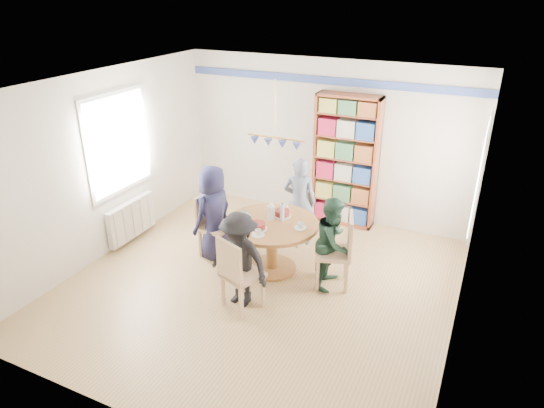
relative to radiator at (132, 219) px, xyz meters
The scene contains 14 objects.
ground 2.46m from the radiator, ahead, with size 5.00×5.00×0.00m, color tan.
room_shell 2.58m from the radiator, 14.73° to the left, with size 5.00×5.00×5.00m.
radiator is the anchor object (origin of this frame).
dining_table 2.41m from the radiator, ahead, with size 1.30×1.30×0.75m.
chair_left 1.39m from the radiator, ahead, with size 0.43×0.43×0.96m.
chair_right 3.39m from the radiator, ahead, with size 0.58×0.58×1.05m.
chair_far 2.67m from the radiator, 24.95° to the left, with size 0.46×0.46×0.84m.
chair_near 2.58m from the radiator, 20.31° to the right, with size 0.57×0.57×1.00m.
person_left 1.50m from the radiator, ahead, with size 0.70×0.45×1.42m, color #171733.
person_right 3.30m from the radiator, ahead, with size 0.62×0.48×1.27m, color #193326.
person_far 2.68m from the radiator, 23.12° to the left, with size 0.51×0.34×1.41m, color gray.
person_near 2.51m from the radiator, 17.77° to the right, with size 0.82×0.47×1.27m, color black.
bookshelf 3.57m from the radiator, 35.73° to the left, with size 1.05×0.31×2.20m.
tableware 2.42m from the radiator, ahead, with size 1.03×1.03×0.27m.
Camera 1 is at (2.54, -4.96, 3.76)m, focal length 32.00 mm.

